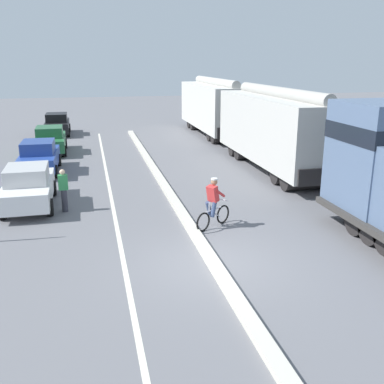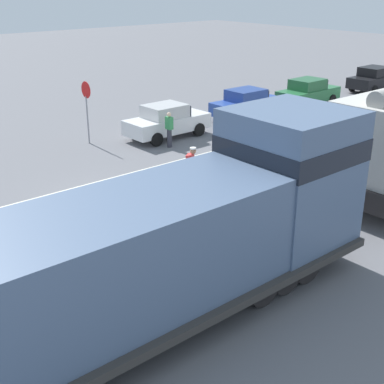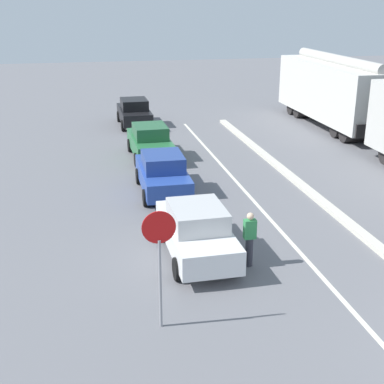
% 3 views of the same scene
% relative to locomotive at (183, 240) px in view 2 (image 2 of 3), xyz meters
% --- Properties ---
extents(ground_plane, '(120.00, 120.00, 0.00)m').
position_rel_locomotive_xyz_m(ground_plane, '(-6.14, 2.13, -1.80)').
color(ground_plane, slate).
extents(median_curb, '(0.36, 36.00, 0.16)m').
position_rel_locomotive_xyz_m(median_curb, '(-6.14, 8.13, -1.72)').
color(median_curb, beige).
rests_on(median_curb, ground).
extents(lane_stripe, '(0.14, 36.00, 0.01)m').
position_rel_locomotive_xyz_m(lane_stripe, '(-8.54, 8.13, -1.79)').
color(lane_stripe, silver).
rests_on(lane_stripe, ground).
extents(locomotive, '(3.10, 11.61, 4.20)m').
position_rel_locomotive_xyz_m(locomotive, '(0.00, 0.00, 0.00)').
color(locomotive, slate).
rests_on(locomotive, ground).
extents(parked_car_white, '(1.89, 4.23, 1.62)m').
position_rel_locomotive_xyz_m(parked_car_white, '(-11.64, 8.57, -0.98)').
color(parked_car_white, silver).
rests_on(parked_car_white, ground).
extents(parked_car_blue, '(1.87, 4.22, 1.62)m').
position_rel_locomotive_xyz_m(parked_car_blue, '(-11.76, 14.19, -0.98)').
color(parked_car_blue, '#28479E').
rests_on(parked_car_blue, ground).
extents(parked_car_green, '(1.91, 4.24, 1.62)m').
position_rel_locomotive_xyz_m(parked_car_green, '(-11.58, 19.22, -0.98)').
color(parked_car_green, '#286B3D').
rests_on(parked_car_green, ground).
extents(parked_car_black, '(1.88, 4.22, 1.62)m').
position_rel_locomotive_xyz_m(parked_car_black, '(-11.58, 26.33, -0.98)').
color(parked_car_black, black).
rests_on(parked_car_black, ground).
extents(cyclist, '(1.43, 1.03, 1.71)m').
position_rel_locomotive_xyz_m(cyclist, '(-5.37, 4.83, -0.98)').
color(cyclist, black).
rests_on(cyclist, ground).
extents(stop_sign, '(0.76, 0.08, 2.88)m').
position_rel_locomotive_xyz_m(stop_sign, '(-13.22, 5.20, 0.23)').
color(stop_sign, gray).
rests_on(stop_sign, ground).
extents(pedestrian_by_cars, '(0.34, 0.22, 1.62)m').
position_rel_locomotive_xyz_m(pedestrian_by_cars, '(-10.31, 7.67, -0.95)').
color(pedestrian_by_cars, '#33333D').
rests_on(pedestrian_by_cars, ground).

